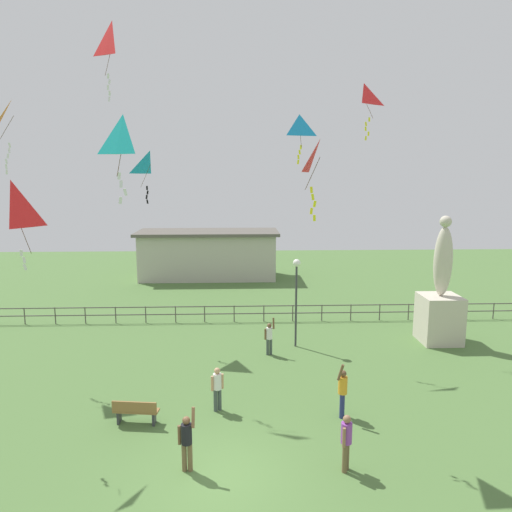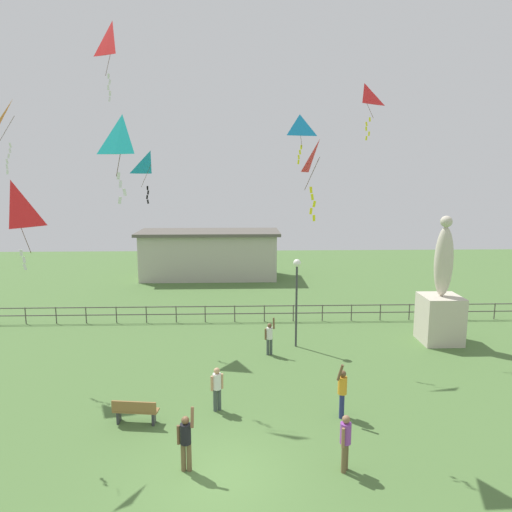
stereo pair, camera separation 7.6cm
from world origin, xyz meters
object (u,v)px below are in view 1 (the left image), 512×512
Objects in this scene: kite_5 at (364,98)px; person_4 at (187,439)px; person_3 at (346,439)px; kite_2 at (320,160)px; park_bench at (136,411)px; kite_7 at (13,208)px; kite_6 at (299,127)px; kite_3 at (124,139)px; kite_1 at (150,166)px; kite_4 at (113,43)px; person_2 at (269,336)px; person_1 at (343,390)px; person_0 at (217,386)px; lamppost at (296,283)px; kite_0 at (13,119)px; statue_monument at (440,305)px.

person_4 is at bearing -123.81° from kite_5.
person_3 is 0.67× the size of kite_2.
park_bench is 0.59× the size of kite_5.
person_3 is 0.63× the size of kite_7.
kite_6 reaches higher than person_4.
kite_5 is at bearing 67.84° from kite_2.
kite_6 reaches higher than kite_3.
kite_7 is at bearing -106.97° from kite_1.
kite_4 reaches higher than kite_6.
person_2 is 9.92m from kite_2.
kite_4 reaches higher than person_4.
kite_2 is 9.39m from kite_7.
person_1 is (6.95, 0.22, 0.53)m from park_bench.
lamppost is at bearing 60.69° from person_0.
person_4 is (-4.43, 0.15, 0.00)m from person_3.
kite_2 is (6.68, -8.40, -0.01)m from kite_1.
person_2 is at bearing 67.43° from person_0.
kite_5 reaches higher than kite_0.
statue_monument is 3.78× the size of person_3.
person_2 is (2.16, 5.19, -0.02)m from person_0.
kite_6 reaches higher than kite_7.
kite_4 reaches higher than person_1.
person_3 is 16.03m from kite_5.
kite_4 is at bearing -164.74° from kite_5.
person_0 is 0.90× the size of person_2.
lamppost reaches higher than park_bench.
kite_6 is (12.09, 1.27, -0.18)m from kite_0.
lamppost is 9.76m from park_bench.
person_1 is at bearing -131.52° from statue_monument.
kite_7 is (-6.01, -1.03, 6.30)m from person_0.
person_0 is at bearing -119.31° from lamppost.
kite_2 is at bearing -0.70° from park_bench.
kite_3 is 0.76× the size of kite_4.
kite_4 reaches higher than park_bench.
person_0 is 0.65× the size of kite_1.
kite_2 is at bearing -134.55° from statue_monument.
statue_monument is at bearing 3.33° from lamppost.
lamppost is 14.18m from kite_0.
person_4 is at bearing -66.66° from kite_4.
kite_4 reaches higher than kite_1.
kite_5 is 0.98× the size of kite_7.
kite_1 reaches higher than person_1.
kite_5 is (9.14, 9.96, 2.70)m from kite_3.
kite_4 is 1.42× the size of kite_6.
kite_0 is (-8.55, 5.06, 9.60)m from person_0.
lamppost is at bearing 48.82° from park_bench.
kite_0 is at bearing 176.09° from kite_4.
kite_2 reaches higher than statue_monument.
person_2 is 9.08m from person_4.
kite_2 is at bearing -112.16° from kite_5.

